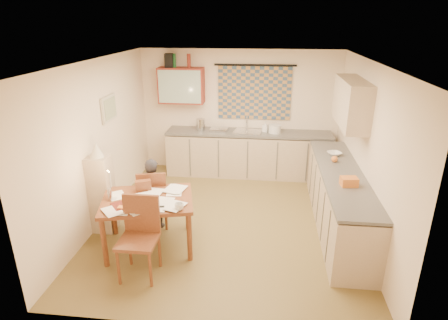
# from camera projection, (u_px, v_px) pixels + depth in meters

# --- Properties ---
(floor) EXTENTS (4.00, 4.50, 0.02)m
(floor) POSITION_uv_depth(u_px,v_px,m) (228.00, 221.00, 6.03)
(floor) COLOR brown
(floor) RESTS_ON ground
(ceiling) EXTENTS (4.00, 4.50, 0.02)m
(ceiling) POSITION_uv_depth(u_px,v_px,m) (228.00, 60.00, 5.14)
(ceiling) COLOR white
(ceiling) RESTS_ON floor
(wall_back) EXTENTS (4.00, 0.02, 2.50)m
(wall_back) POSITION_uv_depth(u_px,v_px,m) (239.00, 112.00, 7.68)
(wall_back) COLOR #F9E2C5
(wall_back) RESTS_ON floor
(wall_front) EXTENTS (4.00, 0.02, 2.50)m
(wall_front) POSITION_uv_depth(u_px,v_px,m) (203.00, 225.00, 3.48)
(wall_front) COLOR #F9E2C5
(wall_front) RESTS_ON floor
(wall_left) EXTENTS (0.02, 4.50, 2.50)m
(wall_left) POSITION_uv_depth(u_px,v_px,m) (99.00, 142.00, 5.79)
(wall_left) COLOR #F9E2C5
(wall_left) RESTS_ON floor
(wall_right) EXTENTS (0.02, 4.50, 2.50)m
(wall_right) POSITION_uv_depth(u_px,v_px,m) (367.00, 152.00, 5.37)
(wall_right) COLOR #F9E2C5
(wall_right) RESTS_ON floor
(window_blind) EXTENTS (1.45, 0.03, 1.05)m
(window_blind) POSITION_uv_depth(u_px,v_px,m) (254.00, 93.00, 7.47)
(window_blind) COLOR #344E6C
(window_blind) RESTS_ON wall_back
(curtain_rod) EXTENTS (1.60, 0.04, 0.04)m
(curtain_rod) POSITION_uv_depth(u_px,v_px,m) (255.00, 65.00, 7.26)
(curtain_rod) COLOR black
(curtain_rod) RESTS_ON wall_back
(wall_cabinet) EXTENTS (0.90, 0.34, 0.70)m
(wall_cabinet) POSITION_uv_depth(u_px,v_px,m) (181.00, 85.00, 7.44)
(wall_cabinet) COLOR maroon
(wall_cabinet) RESTS_ON wall_back
(wall_cabinet_glass) EXTENTS (0.84, 0.02, 0.64)m
(wall_cabinet_glass) POSITION_uv_depth(u_px,v_px,m) (180.00, 87.00, 7.28)
(wall_cabinet_glass) COLOR #99B2A5
(wall_cabinet_glass) RESTS_ON wall_back
(upper_cabinet_right) EXTENTS (0.34, 1.30, 0.70)m
(upper_cabinet_right) POSITION_uv_depth(u_px,v_px,m) (351.00, 103.00, 5.69)
(upper_cabinet_right) COLOR tan
(upper_cabinet_right) RESTS_ON wall_right
(framed_print) EXTENTS (0.04, 0.50, 0.40)m
(framed_print) POSITION_uv_depth(u_px,v_px,m) (109.00, 108.00, 6.00)
(framed_print) COLOR beige
(framed_print) RESTS_ON wall_left
(print_canvas) EXTENTS (0.01, 0.42, 0.32)m
(print_canvas) POSITION_uv_depth(u_px,v_px,m) (110.00, 108.00, 6.00)
(print_canvas) COLOR beige
(print_canvas) RESTS_ON wall_left
(counter_back) EXTENTS (3.30, 0.62, 0.92)m
(counter_back) POSITION_uv_depth(u_px,v_px,m) (248.00, 154.00, 7.66)
(counter_back) COLOR tan
(counter_back) RESTS_ON floor
(counter_right) EXTENTS (0.62, 2.95, 0.92)m
(counter_right) POSITION_uv_depth(u_px,v_px,m) (339.00, 200.00, 5.71)
(counter_right) COLOR tan
(counter_right) RESTS_ON floor
(stove) EXTENTS (0.56, 0.56, 0.87)m
(stove) POSITION_uv_depth(u_px,v_px,m) (354.00, 242.00, 4.67)
(stove) COLOR white
(stove) RESTS_ON floor
(sink) EXTENTS (0.61, 0.53, 0.10)m
(sink) POSITION_uv_depth(u_px,v_px,m) (248.00, 134.00, 7.51)
(sink) COLOR silver
(sink) RESTS_ON counter_back
(tap) EXTENTS (0.04, 0.04, 0.28)m
(tap) POSITION_uv_depth(u_px,v_px,m) (247.00, 123.00, 7.61)
(tap) COLOR silver
(tap) RESTS_ON counter_back
(dish_rack) EXTENTS (0.38, 0.34, 0.06)m
(dish_rack) POSITION_uv_depth(u_px,v_px,m) (219.00, 130.00, 7.54)
(dish_rack) COLOR silver
(dish_rack) RESTS_ON counter_back
(kettle) EXTENTS (0.24, 0.24, 0.24)m
(kettle) POSITION_uv_depth(u_px,v_px,m) (201.00, 125.00, 7.55)
(kettle) COLOR silver
(kettle) RESTS_ON counter_back
(mixing_bowl) EXTENTS (0.26, 0.26, 0.16)m
(mixing_bowl) POSITION_uv_depth(u_px,v_px,m) (275.00, 129.00, 7.41)
(mixing_bowl) COLOR white
(mixing_bowl) RESTS_ON counter_back
(soap_bottle) EXTENTS (0.16, 0.16, 0.21)m
(soap_bottle) POSITION_uv_depth(u_px,v_px,m) (265.00, 127.00, 7.46)
(soap_bottle) COLOR white
(soap_bottle) RESTS_ON counter_back
(bowl) EXTENTS (0.39, 0.39, 0.05)m
(bowl) POSITION_uv_depth(u_px,v_px,m) (334.00, 154.00, 6.21)
(bowl) COLOR white
(bowl) RESTS_ON counter_right
(orange_bag) EXTENTS (0.24, 0.19, 0.12)m
(orange_bag) POSITION_uv_depth(u_px,v_px,m) (349.00, 182.00, 5.07)
(orange_bag) COLOR orange
(orange_bag) RESTS_ON counter_right
(fruit_orange) EXTENTS (0.10, 0.10, 0.10)m
(fruit_orange) POSITION_uv_depth(u_px,v_px,m) (334.00, 159.00, 5.90)
(fruit_orange) COLOR orange
(fruit_orange) RESTS_ON counter_right
(speaker) EXTENTS (0.19, 0.22, 0.26)m
(speaker) POSITION_uv_depth(u_px,v_px,m) (169.00, 60.00, 7.29)
(speaker) COLOR black
(speaker) RESTS_ON wall_cabinet
(bottle_green) EXTENTS (0.09, 0.09, 0.26)m
(bottle_green) POSITION_uv_depth(u_px,v_px,m) (174.00, 61.00, 7.28)
(bottle_green) COLOR #195926
(bottle_green) RESTS_ON wall_cabinet
(bottle_brown) EXTENTS (0.08, 0.08, 0.26)m
(bottle_brown) POSITION_uv_depth(u_px,v_px,m) (189.00, 61.00, 7.25)
(bottle_brown) COLOR maroon
(bottle_brown) RESTS_ON wall_cabinet
(dining_table) EXTENTS (1.40, 1.18, 0.75)m
(dining_table) POSITION_uv_depth(u_px,v_px,m) (149.00, 222.00, 5.23)
(dining_table) COLOR brown
(dining_table) RESTS_ON floor
(chair_far) EXTENTS (0.52, 0.52, 0.95)m
(chair_far) POSITION_uv_depth(u_px,v_px,m) (154.00, 208.00, 5.80)
(chair_far) COLOR brown
(chair_far) RESTS_ON floor
(chair_near) EXTENTS (0.46, 0.46, 1.03)m
(chair_near) POSITION_uv_depth(u_px,v_px,m) (140.00, 253.00, 4.66)
(chair_near) COLOR brown
(chair_near) RESTS_ON floor
(person) EXTENTS (0.44, 0.32, 1.12)m
(person) POSITION_uv_depth(u_px,v_px,m) (153.00, 193.00, 5.68)
(person) COLOR black
(person) RESTS_ON floor
(shelf_stand) EXTENTS (0.32, 0.30, 1.19)m
(shelf_stand) POSITION_uv_depth(u_px,v_px,m) (102.00, 194.00, 5.57)
(shelf_stand) COLOR tan
(shelf_stand) RESTS_ON floor
(lampshade) EXTENTS (0.20, 0.20, 0.22)m
(lampshade) POSITION_uv_depth(u_px,v_px,m) (96.00, 150.00, 5.32)
(lampshade) COLOR beige
(lampshade) RESTS_ON shelf_stand
(letter_rack) EXTENTS (0.24, 0.18, 0.16)m
(letter_rack) POSITION_uv_depth(u_px,v_px,m) (143.00, 186.00, 5.30)
(letter_rack) COLOR brown
(letter_rack) RESTS_ON dining_table
(mug) EXTENTS (0.20, 0.20, 0.09)m
(mug) POSITION_uv_depth(u_px,v_px,m) (179.00, 207.00, 4.79)
(mug) COLOR white
(mug) RESTS_ON dining_table
(magazine) EXTENTS (0.45, 0.45, 0.02)m
(magazine) POSITION_uv_depth(u_px,v_px,m) (113.00, 208.00, 4.82)
(magazine) COLOR maroon
(magazine) RESTS_ON dining_table
(book) EXTENTS (0.23, 0.28, 0.02)m
(book) POSITION_uv_depth(u_px,v_px,m) (118.00, 204.00, 4.94)
(book) COLOR orange
(book) RESTS_ON dining_table
(orange_box) EXTENTS (0.12, 0.08, 0.04)m
(orange_box) POSITION_uv_depth(u_px,v_px,m) (123.00, 208.00, 4.80)
(orange_box) COLOR orange
(orange_box) RESTS_ON dining_table
(eyeglasses) EXTENTS (0.14, 0.07, 0.02)m
(eyeglasses) POSITION_uv_depth(u_px,v_px,m) (159.00, 207.00, 4.85)
(eyeglasses) COLOR black
(eyeglasses) RESTS_ON dining_table
(candle_holder) EXTENTS (0.07, 0.07, 0.18)m
(candle_holder) POSITION_uv_depth(u_px,v_px,m) (110.00, 194.00, 5.03)
(candle_holder) COLOR silver
(candle_holder) RESTS_ON dining_table
(candle) EXTENTS (0.03, 0.03, 0.22)m
(candle) POSITION_uv_depth(u_px,v_px,m) (110.00, 180.00, 4.98)
(candle) COLOR white
(candle) RESTS_ON dining_table
(candle_flame) EXTENTS (0.02, 0.02, 0.02)m
(candle_flame) POSITION_uv_depth(u_px,v_px,m) (108.00, 171.00, 4.94)
(candle_flame) COLOR #FFCC66
(candle_flame) RESTS_ON dining_table
(papers) EXTENTS (1.20, 1.09, 0.03)m
(papers) POSITION_uv_depth(u_px,v_px,m) (152.00, 200.00, 5.04)
(papers) COLOR white
(papers) RESTS_ON dining_table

